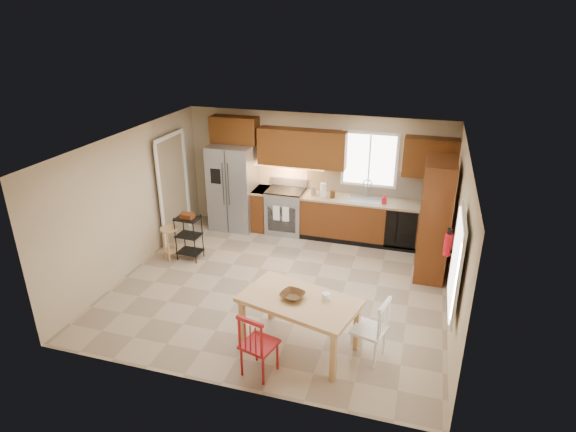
# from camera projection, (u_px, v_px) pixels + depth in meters

# --- Properties ---
(floor) EXTENTS (5.50, 5.50, 0.00)m
(floor) POSITION_uv_depth(u_px,v_px,m) (280.00, 286.00, 8.27)
(floor) COLOR tan
(floor) RESTS_ON ground
(ceiling) EXTENTS (5.50, 5.00, 0.02)m
(ceiling) POSITION_uv_depth(u_px,v_px,m) (279.00, 144.00, 7.29)
(ceiling) COLOR silver
(ceiling) RESTS_ON ground
(wall_back) EXTENTS (5.50, 0.02, 2.50)m
(wall_back) POSITION_uv_depth(u_px,v_px,m) (315.00, 174.00, 9.98)
(wall_back) COLOR #CCB793
(wall_back) RESTS_ON ground
(wall_front) EXTENTS (5.50, 0.02, 2.50)m
(wall_front) POSITION_uv_depth(u_px,v_px,m) (215.00, 301.00, 5.57)
(wall_front) COLOR #CCB793
(wall_front) RESTS_ON ground
(wall_left) EXTENTS (0.02, 5.00, 2.50)m
(wall_left) POSITION_uv_depth(u_px,v_px,m) (131.00, 202.00, 8.50)
(wall_left) COLOR #CCB793
(wall_left) RESTS_ON ground
(wall_right) EXTENTS (0.02, 5.00, 2.50)m
(wall_right) POSITION_uv_depth(u_px,v_px,m) (458.00, 240.00, 7.06)
(wall_right) COLOR #CCB793
(wall_right) RESTS_ON ground
(refrigerator) EXTENTS (0.92, 0.75, 1.82)m
(refrigerator) POSITION_uv_depth(u_px,v_px,m) (233.00, 187.00, 10.23)
(refrigerator) COLOR gray
(refrigerator) RESTS_ON floor
(range_stove) EXTENTS (0.76, 0.63, 0.92)m
(range_stove) POSITION_uv_depth(u_px,v_px,m) (286.00, 211.00, 10.16)
(range_stove) COLOR gray
(range_stove) RESTS_ON floor
(base_cabinet_narrow) EXTENTS (0.30, 0.60, 0.90)m
(base_cabinet_narrow) POSITION_uv_depth(u_px,v_px,m) (262.00, 209.00, 10.32)
(base_cabinet_narrow) COLOR #602D11
(base_cabinet_narrow) RESTS_ON floor
(base_cabinet_run) EXTENTS (2.92, 0.60, 0.90)m
(base_cabinet_run) POSITION_uv_depth(u_px,v_px,m) (373.00, 221.00, 9.69)
(base_cabinet_run) COLOR #602D11
(base_cabinet_run) RESTS_ON floor
(dishwasher) EXTENTS (0.60, 0.02, 0.78)m
(dishwasher) POSITION_uv_depth(u_px,v_px,m) (400.00, 231.00, 9.29)
(dishwasher) COLOR black
(dishwasher) RESTS_ON floor
(backsplash) EXTENTS (2.92, 0.03, 0.55)m
(backsplash) POSITION_uv_depth(u_px,v_px,m) (378.00, 183.00, 9.66)
(backsplash) COLOR beige
(backsplash) RESTS_ON wall_back
(upper_over_fridge) EXTENTS (1.00, 0.35, 0.55)m
(upper_over_fridge) POSITION_uv_depth(u_px,v_px,m) (234.00, 130.00, 9.94)
(upper_over_fridge) COLOR #5A2D0F
(upper_over_fridge) RESTS_ON wall_back
(upper_left_block) EXTENTS (1.80, 0.35, 0.75)m
(upper_left_block) POSITION_uv_depth(u_px,v_px,m) (302.00, 148.00, 9.67)
(upper_left_block) COLOR #5A2D0F
(upper_left_block) RESTS_ON wall_back
(upper_right_block) EXTENTS (1.00, 0.35, 0.75)m
(upper_right_block) POSITION_uv_depth(u_px,v_px,m) (431.00, 158.00, 9.02)
(upper_right_block) COLOR #5A2D0F
(upper_right_block) RESTS_ON wall_back
(window_back) EXTENTS (1.12, 0.04, 1.12)m
(window_back) POSITION_uv_depth(u_px,v_px,m) (370.00, 160.00, 9.52)
(window_back) COLOR white
(window_back) RESTS_ON wall_back
(sink) EXTENTS (0.62, 0.46, 0.16)m
(sink) POSITION_uv_depth(u_px,v_px,m) (365.00, 202.00, 9.58)
(sink) COLOR gray
(sink) RESTS_ON base_cabinet_run
(undercab_glow) EXTENTS (1.60, 0.30, 0.01)m
(undercab_glow) POSITION_uv_depth(u_px,v_px,m) (287.00, 166.00, 9.88)
(undercab_glow) COLOR #FFBF66
(undercab_glow) RESTS_ON wall_back
(soap_bottle) EXTENTS (0.09, 0.09, 0.19)m
(soap_bottle) POSITION_uv_depth(u_px,v_px,m) (384.00, 199.00, 9.34)
(soap_bottle) COLOR red
(soap_bottle) RESTS_ON base_cabinet_run
(paper_towel) EXTENTS (0.12, 0.12, 0.28)m
(paper_towel) POSITION_uv_depth(u_px,v_px,m) (323.00, 190.00, 9.69)
(paper_towel) COLOR white
(paper_towel) RESTS_ON base_cabinet_run
(canister_steel) EXTENTS (0.11, 0.11, 0.18)m
(canister_steel) POSITION_uv_depth(u_px,v_px,m) (314.00, 191.00, 9.76)
(canister_steel) COLOR gray
(canister_steel) RESTS_ON base_cabinet_run
(canister_wood) EXTENTS (0.10, 0.10, 0.14)m
(canister_wood) POSITION_uv_depth(u_px,v_px,m) (333.00, 194.00, 9.64)
(canister_wood) COLOR #4B2C14
(canister_wood) RESTS_ON base_cabinet_run
(pantry) EXTENTS (0.50, 0.95, 2.10)m
(pantry) POSITION_uv_depth(u_px,v_px,m) (435.00, 219.00, 8.28)
(pantry) COLOR #602D11
(pantry) RESTS_ON floor
(fire_extinguisher) EXTENTS (0.12, 0.12, 0.36)m
(fire_extinguisher) POSITION_uv_depth(u_px,v_px,m) (448.00, 244.00, 7.28)
(fire_extinguisher) COLOR red
(fire_extinguisher) RESTS_ON wall_right
(window_right) EXTENTS (0.04, 1.02, 1.32)m
(window_right) POSITION_uv_depth(u_px,v_px,m) (457.00, 264.00, 5.98)
(window_right) COLOR white
(window_right) RESTS_ON wall_right
(doorway) EXTENTS (0.04, 0.95, 2.10)m
(doorway) POSITION_uv_depth(u_px,v_px,m) (173.00, 189.00, 9.70)
(doorway) COLOR #8C7A59
(doorway) RESTS_ON wall_left
(dining_table) EXTENTS (1.74, 1.25, 0.76)m
(dining_table) POSITION_uv_depth(u_px,v_px,m) (299.00, 324.00, 6.63)
(dining_table) COLOR tan
(dining_table) RESTS_ON floor
(chair_red) EXTENTS (0.53, 0.53, 0.92)m
(chair_red) POSITION_uv_depth(u_px,v_px,m) (259.00, 343.00, 6.12)
(chair_red) COLOR maroon
(chair_red) RESTS_ON floor
(chair_white) EXTENTS (0.53, 0.53, 0.92)m
(chair_white) POSITION_uv_depth(u_px,v_px,m) (369.00, 329.00, 6.39)
(chair_white) COLOR white
(chair_white) RESTS_ON floor
(table_bowl) EXTENTS (0.39, 0.39, 0.08)m
(table_bowl) POSITION_uv_depth(u_px,v_px,m) (292.00, 298.00, 6.50)
(table_bowl) COLOR #4B2C14
(table_bowl) RESTS_ON dining_table
(table_jar) EXTENTS (0.14, 0.14, 0.13)m
(table_jar) POSITION_uv_depth(u_px,v_px,m) (326.00, 298.00, 6.46)
(table_jar) COLOR white
(table_jar) RESTS_ON dining_table
(bar_stool) EXTENTS (0.40, 0.40, 0.64)m
(bar_stool) POSITION_uv_depth(u_px,v_px,m) (170.00, 244.00, 9.05)
(bar_stool) COLOR tan
(bar_stool) RESTS_ON floor
(utility_cart) EXTENTS (0.46, 0.36, 0.88)m
(utility_cart) POSITION_uv_depth(u_px,v_px,m) (189.00, 238.00, 9.03)
(utility_cart) COLOR black
(utility_cart) RESTS_ON floor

